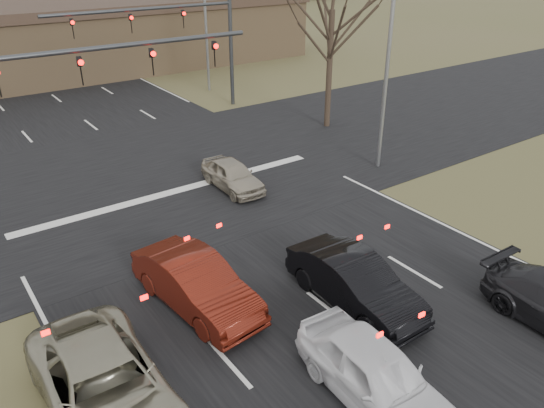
{
  "coord_description": "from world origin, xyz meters",
  "views": [
    {
      "loc": [
        -8.5,
        -5.97,
        9.61
      ],
      "look_at": [
        0.31,
        6.4,
        2.0
      ],
      "focal_mm": 35.0,
      "sensor_mm": 36.0,
      "label": 1
    }
  ],
  "objects_px": {
    "streetlight_right_far": "(203,7)",
    "car_white_sedan": "(376,375)",
    "mast_arm_far": "(189,27)",
    "building": "(51,40)",
    "car_silver_suv": "(106,389)",
    "streetlight_right_near": "(386,45)",
    "mast_arm_near": "(21,92)",
    "car_red_ahead": "(196,284)",
    "car_black_hatch": "(355,282)",
    "car_silver_ahead": "(232,175)"
  },
  "relations": [
    {
      "from": "building",
      "to": "streetlight_right_near",
      "type": "height_order",
      "value": "streetlight_right_near"
    },
    {
      "from": "streetlight_right_near",
      "to": "car_red_ahead",
      "type": "distance_m",
      "value": 13.53
    },
    {
      "from": "mast_arm_near",
      "to": "car_silver_suv",
      "type": "height_order",
      "value": "mast_arm_near"
    },
    {
      "from": "mast_arm_far",
      "to": "car_red_ahead",
      "type": "distance_m",
      "value": 20.21
    },
    {
      "from": "mast_arm_near",
      "to": "streetlight_right_far",
      "type": "relative_size",
      "value": 1.21
    },
    {
      "from": "streetlight_right_near",
      "to": "car_silver_suv",
      "type": "height_order",
      "value": "streetlight_right_near"
    },
    {
      "from": "mast_arm_near",
      "to": "streetlight_right_near",
      "type": "relative_size",
      "value": 1.21
    },
    {
      "from": "mast_arm_near",
      "to": "car_red_ahead",
      "type": "relative_size",
      "value": 2.59
    },
    {
      "from": "mast_arm_far",
      "to": "car_silver_suv",
      "type": "distance_m",
      "value": 23.94
    },
    {
      "from": "car_white_sedan",
      "to": "streetlight_right_far",
      "type": "bearing_deg",
      "value": 71.61
    },
    {
      "from": "building",
      "to": "car_red_ahead",
      "type": "relative_size",
      "value": 9.06
    },
    {
      "from": "mast_arm_far",
      "to": "car_black_hatch",
      "type": "xyz_separation_m",
      "value": [
        -5.42,
        -20.07,
        -4.26
      ]
    },
    {
      "from": "car_silver_suv",
      "to": "car_white_sedan",
      "type": "height_order",
      "value": "car_silver_suv"
    },
    {
      "from": "building",
      "to": "car_silver_suv",
      "type": "height_order",
      "value": "building"
    },
    {
      "from": "car_black_hatch",
      "to": "building",
      "type": "bearing_deg",
      "value": 88.62
    },
    {
      "from": "mast_arm_far",
      "to": "building",
      "type": "bearing_deg",
      "value": 105.58
    },
    {
      "from": "building",
      "to": "car_black_hatch",
      "type": "xyz_separation_m",
      "value": [
        -1.24,
        -35.07,
        -1.9
      ]
    },
    {
      "from": "mast_arm_near",
      "to": "car_silver_suv",
      "type": "xyz_separation_m",
      "value": [
        -1.27,
        -9.85,
        -4.32
      ]
    },
    {
      "from": "building",
      "to": "car_silver_ahead",
      "type": "distance_m",
      "value": 26.2
    },
    {
      "from": "car_silver_suv",
      "to": "car_black_hatch",
      "type": "distance_m",
      "value": 7.27
    },
    {
      "from": "mast_arm_far",
      "to": "car_silver_ahead",
      "type": "xyz_separation_m",
      "value": [
        -4.04,
        -11.12,
        -4.4
      ]
    },
    {
      "from": "car_white_sedan",
      "to": "car_black_hatch",
      "type": "height_order",
      "value": "car_black_hatch"
    },
    {
      "from": "mast_arm_near",
      "to": "mast_arm_far",
      "type": "distance_m",
      "value": 15.17
    },
    {
      "from": "mast_arm_far",
      "to": "car_black_hatch",
      "type": "relative_size",
      "value": 2.41
    },
    {
      "from": "streetlight_right_far",
      "to": "car_white_sedan",
      "type": "relative_size",
      "value": 2.26
    },
    {
      "from": "streetlight_right_far",
      "to": "car_silver_ahead",
      "type": "relative_size",
      "value": 2.76
    },
    {
      "from": "streetlight_right_far",
      "to": "car_silver_suv",
      "type": "distance_m",
      "value": 29.02
    },
    {
      "from": "building",
      "to": "car_silver_ahead",
      "type": "relative_size",
      "value": 11.69
    },
    {
      "from": "mast_arm_near",
      "to": "streetlight_right_near",
      "type": "distance_m",
      "value": 14.38
    },
    {
      "from": "car_white_sedan",
      "to": "car_silver_suv",
      "type": "bearing_deg",
      "value": 151.73
    },
    {
      "from": "streetlight_right_far",
      "to": "car_silver_suv",
      "type": "bearing_deg",
      "value": -123.56
    },
    {
      "from": "building",
      "to": "streetlight_right_far",
      "type": "relative_size",
      "value": 4.24
    },
    {
      "from": "streetlight_right_near",
      "to": "car_red_ahead",
      "type": "height_order",
      "value": "streetlight_right_near"
    },
    {
      "from": "mast_arm_near",
      "to": "car_black_hatch",
      "type": "distance_m",
      "value": 12.49
    },
    {
      "from": "car_white_sedan",
      "to": "car_red_ahead",
      "type": "bearing_deg",
      "value": 109.9
    },
    {
      "from": "car_black_hatch",
      "to": "streetlight_right_far",
      "type": "bearing_deg",
      "value": 71.06
    },
    {
      "from": "building",
      "to": "car_silver_ahead",
      "type": "bearing_deg",
      "value": -89.69
    },
    {
      "from": "streetlight_right_far",
      "to": "car_silver_ahead",
      "type": "xyz_separation_m",
      "value": [
        -7.18,
        -15.12,
        -4.97
      ]
    },
    {
      "from": "streetlight_right_far",
      "to": "car_black_hatch",
      "type": "relative_size",
      "value": 2.17
    },
    {
      "from": "streetlight_right_far",
      "to": "car_silver_suv",
      "type": "height_order",
      "value": "streetlight_right_far"
    },
    {
      "from": "streetlight_right_far",
      "to": "car_silver_suv",
      "type": "relative_size",
      "value": 1.84
    },
    {
      "from": "streetlight_right_near",
      "to": "streetlight_right_far",
      "type": "height_order",
      "value": "same"
    },
    {
      "from": "streetlight_right_near",
      "to": "car_black_hatch",
      "type": "relative_size",
      "value": 2.17
    },
    {
      "from": "building",
      "to": "car_silver_suv",
      "type": "relative_size",
      "value": 7.81
    },
    {
      "from": "streetlight_right_near",
      "to": "car_black_hatch",
      "type": "bearing_deg",
      "value": -138.74
    },
    {
      "from": "streetlight_right_near",
      "to": "car_white_sedan",
      "type": "relative_size",
      "value": 2.26
    },
    {
      "from": "streetlight_right_far",
      "to": "car_red_ahead",
      "type": "relative_size",
      "value": 2.14
    },
    {
      "from": "streetlight_right_near",
      "to": "streetlight_right_far",
      "type": "bearing_deg",
      "value": 88.32
    },
    {
      "from": "mast_arm_near",
      "to": "car_red_ahead",
      "type": "height_order",
      "value": "mast_arm_near"
    },
    {
      "from": "streetlight_right_near",
      "to": "car_white_sedan",
      "type": "distance_m",
      "value": 15.06
    }
  ]
}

